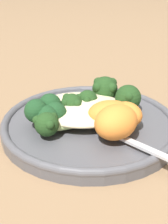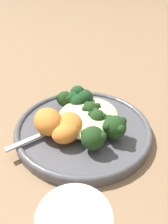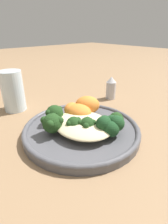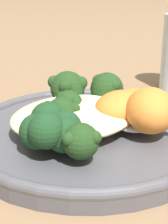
{
  "view_description": "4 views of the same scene",
  "coord_description": "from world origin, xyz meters",
  "px_view_note": "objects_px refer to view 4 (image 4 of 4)",
  "views": [
    {
      "loc": [
        0.04,
        -0.44,
        0.24
      ],
      "look_at": [
        0.01,
        -0.04,
        0.04
      ],
      "focal_mm": 50.0,
      "sensor_mm": 36.0,
      "label": 1
    },
    {
      "loc": [
        0.34,
        0.07,
        0.28
      ],
      "look_at": [
        -0.0,
        -0.02,
        0.04
      ],
      "focal_mm": 35.0,
      "sensor_mm": 36.0,
      "label": 2
    },
    {
      "loc": [
        -0.25,
        0.21,
        0.22
      ],
      "look_at": [
        0.01,
        -0.02,
        0.06
      ],
      "focal_mm": 28.0,
      "sensor_mm": 36.0,
      "label": 3
    },
    {
      "loc": [
        -0.22,
        -0.31,
        0.18
      ],
      "look_at": [
        0.01,
        -0.02,
        0.04
      ],
      "focal_mm": 60.0,
      "sensor_mm": 36.0,
      "label": 4
    }
  ],
  "objects_px": {
    "quinoa_mound": "(77,115)",
    "sweet_potato_chunk_2": "(150,110)",
    "broccoli_stalk_0": "(107,93)",
    "spoon": "(148,127)",
    "sweet_potato_chunk_0": "(121,107)",
    "broccoli_stalk_2": "(79,107)",
    "kale_tuft": "(52,129)",
    "plate": "(87,133)",
    "broccoli_stalk_4": "(87,136)",
    "broccoli_stalk_1": "(72,91)",
    "broccoli_stalk_3": "(73,113)",
    "sweet_potato_chunk_1": "(134,103)"
  },
  "relations": [
    {
      "from": "broccoli_stalk_2",
      "to": "broccoli_stalk_1",
      "type": "bearing_deg",
      "value": -68.69
    },
    {
      "from": "broccoli_stalk_3",
      "to": "quinoa_mound",
      "type": "bearing_deg",
      "value": -148.47
    },
    {
      "from": "broccoli_stalk_0",
      "to": "quinoa_mound",
      "type": "bearing_deg",
      "value": 147.09
    },
    {
      "from": "broccoli_stalk_2",
      "to": "broccoli_stalk_4",
      "type": "distance_m",
      "value": 0.08
    },
    {
      "from": "broccoli_stalk_1",
      "to": "sweet_potato_chunk_0",
      "type": "xyz_separation_m",
      "value": [
        0.01,
        -0.07,
        -0.0
      ]
    },
    {
      "from": "broccoli_stalk_0",
      "to": "broccoli_stalk_1",
      "type": "distance_m",
      "value": 0.04
    },
    {
      "from": "plate",
      "to": "spoon",
      "type": "distance_m",
      "value": 0.07
    },
    {
      "from": "quinoa_mound",
      "to": "broccoli_stalk_4",
      "type": "distance_m",
      "value": 0.06
    },
    {
      "from": "quinoa_mound",
      "to": "broccoli_stalk_4",
      "type": "height_order",
      "value": "broccoli_stalk_4"
    },
    {
      "from": "sweet_potato_chunk_2",
      "to": "sweet_potato_chunk_0",
      "type": "bearing_deg",
      "value": 101.81
    },
    {
      "from": "kale_tuft",
      "to": "broccoli_stalk_1",
      "type": "bearing_deg",
      "value": 43.88
    },
    {
      "from": "sweet_potato_chunk_0",
      "to": "kale_tuft",
      "type": "height_order",
      "value": "kale_tuft"
    },
    {
      "from": "sweet_potato_chunk_2",
      "to": "spoon",
      "type": "distance_m",
      "value": 0.02
    },
    {
      "from": "broccoli_stalk_1",
      "to": "spoon",
      "type": "relative_size",
      "value": 0.92
    },
    {
      "from": "sweet_potato_chunk_0",
      "to": "sweet_potato_chunk_1",
      "type": "xyz_separation_m",
      "value": [
        0.02,
        0.0,
        -0.0
      ]
    },
    {
      "from": "quinoa_mound",
      "to": "sweet_potato_chunk_1",
      "type": "distance_m",
      "value": 0.07
    },
    {
      "from": "sweet_potato_chunk_0",
      "to": "broccoli_stalk_2",
      "type": "bearing_deg",
      "value": 127.45
    },
    {
      "from": "spoon",
      "to": "broccoli_stalk_3",
      "type": "bearing_deg",
      "value": 172.35
    },
    {
      "from": "quinoa_mound",
      "to": "sweet_potato_chunk_2",
      "type": "relative_size",
      "value": 2.21
    },
    {
      "from": "broccoli_stalk_1",
      "to": "broccoli_stalk_3",
      "type": "distance_m",
      "value": 0.06
    },
    {
      "from": "broccoli_stalk_4",
      "to": "sweet_potato_chunk_0",
      "type": "relative_size",
      "value": 1.69
    },
    {
      "from": "broccoli_stalk_3",
      "to": "plate",
      "type": "bearing_deg",
      "value": 179.25
    },
    {
      "from": "quinoa_mound",
      "to": "broccoli_stalk_2",
      "type": "height_order",
      "value": "broccoli_stalk_2"
    },
    {
      "from": "sweet_potato_chunk_1",
      "to": "kale_tuft",
      "type": "relative_size",
      "value": 0.8
    },
    {
      "from": "plate",
      "to": "spoon",
      "type": "bearing_deg",
      "value": -53.16
    },
    {
      "from": "sweet_potato_chunk_0",
      "to": "spoon",
      "type": "xyz_separation_m",
      "value": [
        0.01,
        -0.03,
        -0.01
      ]
    },
    {
      "from": "sweet_potato_chunk_1",
      "to": "broccoli_stalk_0",
      "type": "bearing_deg",
      "value": 92.4
    },
    {
      "from": "broccoli_stalk_0",
      "to": "sweet_potato_chunk_0",
      "type": "bearing_deg",
      "value": -166.06
    },
    {
      "from": "sweet_potato_chunk_0",
      "to": "sweet_potato_chunk_2",
      "type": "relative_size",
      "value": 1.04
    },
    {
      "from": "plate",
      "to": "broccoli_stalk_4",
      "type": "height_order",
      "value": "broccoli_stalk_4"
    },
    {
      "from": "sweet_potato_chunk_2",
      "to": "kale_tuft",
      "type": "distance_m",
      "value": 0.1
    },
    {
      "from": "sweet_potato_chunk_1",
      "to": "broccoli_stalk_3",
      "type": "bearing_deg",
      "value": 163.47
    },
    {
      "from": "broccoli_stalk_3",
      "to": "sweet_potato_chunk_1",
      "type": "bearing_deg",
      "value": 178.97
    },
    {
      "from": "broccoli_stalk_1",
      "to": "sweet_potato_chunk_0",
      "type": "height_order",
      "value": "broccoli_stalk_1"
    },
    {
      "from": "plate",
      "to": "quinoa_mound",
      "type": "xyz_separation_m",
      "value": [
        -0.01,
        0.01,
        0.02
      ]
    },
    {
      "from": "kale_tuft",
      "to": "spoon",
      "type": "distance_m",
      "value": 0.11
    },
    {
      "from": "broccoli_stalk_2",
      "to": "kale_tuft",
      "type": "bearing_deg",
      "value": 80.28
    },
    {
      "from": "broccoli_stalk_1",
      "to": "spoon",
      "type": "height_order",
      "value": "broccoli_stalk_1"
    },
    {
      "from": "sweet_potato_chunk_1",
      "to": "kale_tuft",
      "type": "xyz_separation_m",
      "value": [
        -0.12,
        -0.01,
        0.0
      ]
    },
    {
      "from": "quinoa_mound",
      "to": "spoon",
      "type": "distance_m",
      "value": 0.08
    },
    {
      "from": "broccoli_stalk_1",
      "to": "quinoa_mound",
      "type": "bearing_deg",
      "value": 143.87
    },
    {
      "from": "quinoa_mound",
      "to": "sweet_potato_chunk_2",
      "type": "bearing_deg",
      "value": -51.77
    },
    {
      "from": "plate",
      "to": "broccoli_stalk_1",
      "type": "height_order",
      "value": "broccoli_stalk_1"
    },
    {
      "from": "broccoli_stalk_2",
      "to": "sweet_potato_chunk_2",
      "type": "relative_size",
      "value": 1.19
    },
    {
      "from": "broccoli_stalk_0",
      "to": "sweet_potato_chunk_2",
      "type": "xyz_separation_m",
      "value": [
        -0.01,
        -0.08,
        0.0
      ]
    },
    {
      "from": "broccoli_stalk_0",
      "to": "spoon",
      "type": "height_order",
      "value": "broccoli_stalk_0"
    },
    {
      "from": "broccoli_stalk_3",
      "to": "sweet_potato_chunk_1",
      "type": "relative_size",
      "value": 1.94
    },
    {
      "from": "plate",
      "to": "broccoli_stalk_3",
      "type": "relative_size",
      "value": 2.85
    },
    {
      "from": "broccoli_stalk_0",
      "to": "broccoli_stalk_4",
      "type": "bearing_deg",
      "value": 167.91
    },
    {
      "from": "broccoli_stalk_1",
      "to": "broccoli_stalk_2",
      "type": "height_order",
      "value": "broccoli_stalk_1"
    }
  ]
}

